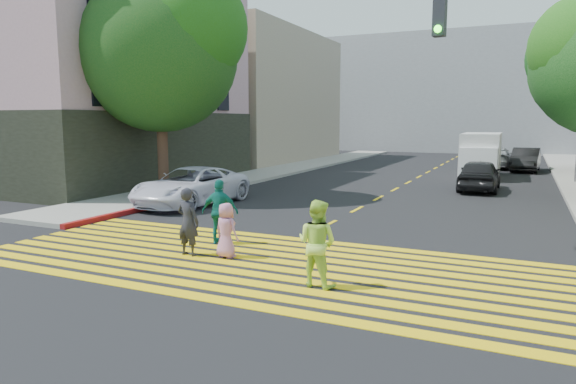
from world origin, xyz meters
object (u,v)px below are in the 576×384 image
Objects in this scene: pedestrian_man at (188,222)px; pedestrian_child at (226,230)px; white_van at (481,157)px; white_sedan at (191,186)px; tree_left at (161,45)px; silver_car at (496,158)px; dark_car_parked at (526,160)px; dark_car_near at (479,175)px; pedestrian_extra at (220,212)px; pedestrian_woman at (317,243)px.

pedestrian_man is 0.96m from pedestrian_child.
pedestrian_child is 21.19m from white_van.
white_sedan is at bearing -50.73° from pedestrian_man.
silver_car is (12.13, 19.89, -5.59)m from tree_left.
dark_car_parked is at bearing 139.65° from silver_car.
pedestrian_extra is at bearing 69.08° from dark_car_near.
pedestrian_woman is (3.61, -0.83, 0.03)m from pedestrian_man.
tree_left reaches higher than white_sedan.
pedestrian_woman is at bearing -39.68° from tree_left.
silver_car is (5.46, 27.60, -0.11)m from pedestrian_man.
tree_left reaches higher than white_van.
pedestrian_woman is at bearing 171.48° from pedestrian_man.
tree_left is 12.06m from pedestrian_child.
dark_car_near is at bearing 45.89° from white_sedan.
pedestrian_woman is 21.90m from white_van.
pedestrian_man is 1.35m from pedestrian_extra.
dark_car_near reaches higher than white_sedan.
tree_left is 5.50× the size of pedestrian_woman.
silver_car is at bearing -90.28° from dark_car_near.
pedestrian_man is at bearing -101.91° from dark_car_parked.
pedestrian_man reaches higher than pedestrian_child.
pedestrian_man is at bearing 76.63° from pedestrian_extra.
dark_car_parked is (11.59, 19.84, 0.02)m from white_sedan.
pedestrian_extra is at bearing -87.25° from pedestrian_man.
pedestrian_woman is at bearing -94.07° from dark_car_parked.
white_van is at bearing -83.88° from pedestrian_woman.
pedestrian_child is (-2.70, 1.05, -0.20)m from pedestrian_woman.
pedestrian_extra is 14.74m from dark_car_near.
white_sedan is at bearing -32.39° from tree_left.
pedestrian_woman is 2.90m from pedestrian_child.
dark_car_parked is at bearing 52.74° from tree_left.
white_van is (9.26, 14.81, 0.46)m from white_sedan.
tree_left is 1.91× the size of silver_car.
pedestrian_woman is 0.32× the size of white_van.
white_van is (-2.34, -5.03, 0.44)m from dark_car_parked.
pedestrian_man is 0.31× the size of white_van.
tree_left is 2.19× the size of dark_car_near.
pedestrian_man is 0.38× the size of dark_car_near.
white_van is at bearing 48.90° from tree_left.
white_van reaches higher than white_sedan.
dark_car_parked is (6.36, 25.83, 0.09)m from pedestrian_child.
silver_car is 6.61m from white_van.
pedestrian_extra is 25.73m from dark_car_parked.
pedestrian_child is at bearing -162.06° from pedestrian_man.
dark_car_near is at bearing -94.65° from pedestrian_child.
pedestrian_child is 0.27× the size of silver_car.
dark_car_parked is (13.95, 18.34, -5.56)m from tree_left.
pedestrian_woman is 1.30× the size of pedestrian_child.
dark_car_near is at bearing -122.81° from pedestrian_extra.
pedestrian_woman is at bearing -38.31° from white_sedan.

